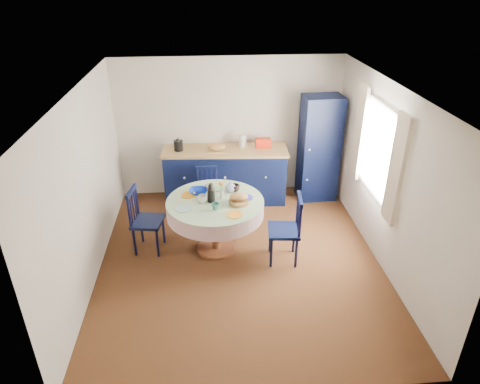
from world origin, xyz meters
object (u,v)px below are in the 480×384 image
object	(u,v)px
mug_b	(215,206)
chair_right	(287,229)
dining_table	(216,208)
chair_far	(208,192)
mug_a	(202,199)
cobalt_bowl	(198,192)
chair_left	(145,220)
pantry_cabinet	(319,149)
kitchen_counter	(225,174)
mug_c	(235,188)
mug_d	(207,187)

from	to	relation	value
mug_b	chair_right	bearing A→B (deg)	-3.53
dining_table	chair_far	bearing A→B (deg)	95.77
mug_a	cobalt_bowl	size ratio (longest dim) A/B	0.51
chair_right	chair_left	bearing A→B (deg)	-95.73
pantry_cabinet	dining_table	size ratio (longest dim) A/B	1.36
chair_right	mug_a	xyz separation A→B (m)	(-1.18, 0.28, 0.38)
mug_a	kitchen_counter	bearing A→B (deg)	76.04
chair_right	mug_b	distance (m)	1.07
kitchen_counter	mug_a	world-z (taller)	kitchen_counter
pantry_cabinet	cobalt_bowl	bearing A→B (deg)	-151.32
pantry_cabinet	dining_table	world-z (taller)	pantry_cabinet
kitchen_counter	pantry_cabinet	world-z (taller)	pantry_cabinet
cobalt_bowl	mug_a	bearing A→B (deg)	-78.34
chair_left	cobalt_bowl	size ratio (longest dim) A/B	3.83
dining_table	mug_a	size ratio (longest dim) A/B	10.41
dining_table	mug_a	distance (m)	0.26
dining_table	mug_c	size ratio (longest dim) A/B	10.26
pantry_cabinet	mug_a	distance (m)	2.62
pantry_cabinet	chair_left	size ratio (longest dim) A/B	1.89
kitchen_counter	mug_b	xyz separation A→B (m)	(-0.23, -1.87, 0.40)
kitchen_counter	chair_left	xyz separation A→B (m)	(-1.27, -1.49, 0.01)
chair_right	cobalt_bowl	bearing A→B (deg)	-107.81
chair_left	mug_b	xyz separation A→B (m)	(1.04, -0.38, 0.39)
dining_table	mug_b	xyz separation A→B (m)	(-0.01, -0.26, 0.18)
chair_left	mug_d	size ratio (longest dim) A/B	11.10
chair_far	mug_d	xyz separation A→B (m)	(-0.01, -0.67, 0.45)
kitchen_counter	dining_table	world-z (taller)	kitchen_counter
cobalt_bowl	dining_table	bearing A→B (deg)	-44.44
kitchen_counter	mug_a	xyz separation A→B (m)	(-0.41, -1.65, 0.40)
mug_d	mug_a	bearing A→B (deg)	-99.87
kitchen_counter	chair_right	xyz separation A→B (m)	(0.77, -1.93, 0.02)
dining_table	mug_b	size ratio (longest dim) A/B	13.08
chair_far	mug_c	world-z (taller)	mug_c
cobalt_bowl	kitchen_counter	bearing A→B (deg)	71.25
mug_b	mug_d	distance (m)	0.63
dining_table	mug_c	distance (m)	0.44
chair_right	cobalt_bowl	xyz separation A→B (m)	(-1.23, 0.56, 0.36)
pantry_cabinet	cobalt_bowl	world-z (taller)	pantry_cabinet
mug_a	cobalt_bowl	bearing A→B (deg)	101.66
mug_a	mug_c	size ratio (longest dim) A/B	0.99
pantry_cabinet	mug_d	xyz separation A→B (m)	(-2.01, -1.20, -0.06)
kitchen_counter	chair_right	world-z (taller)	kitchen_counter
chair_left	mug_d	world-z (taller)	chair_left
pantry_cabinet	mug_a	world-z (taller)	pantry_cabinet
pantry_cabinet	chair_far	bearing A→B (deg)	-168.32
kitchen_counter	chair_right	distance (m)	2.08
mug_c	cobalt_bowl	distance (m)	0.54
chair_far	cobalt_bowl	bearing A→B (deg)	-102.88
dining_table	mug_d	distance (m)	0.42
chair_right	cobalt_bowl	distance (m)	1.40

